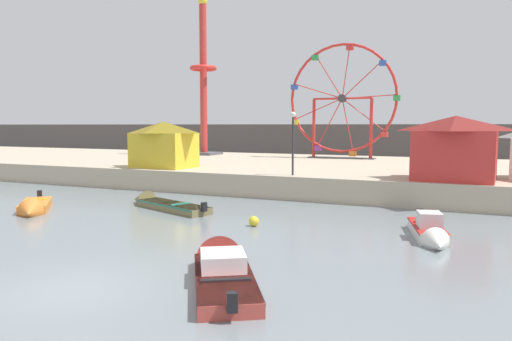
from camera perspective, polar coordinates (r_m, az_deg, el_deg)
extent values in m
plane|color=slate|center=(13.86, -21.00, -13.04)|extent=(240.00, 240.00, 0.00)
cube|color=#B7A88E|center=(37.25, 9.35, -0.24)|extent=(110.00, 20.64, 1.38)
cube|color=#564C47|center=(57.54, 14.70, 3.12)|extent=(140.00, 3.00, 4.40)
cube|color=orange|center=(27.14, -24.63, -3.76)|extent=(3.20, 3.36, 0.42)
cube|color=gold|center=(27.11, -24.65, -3.41)|extent=(3.19, 3.35, 0.08)
cone|color=orange|center=(25.05, -25.22, -4.52)|extent=(1.52, 1.50, 1.21)
cube|color=black|center=(28.85, -24.23, -2.59)|extent=(0.31, 0.31, 0.44)
cube|color=gold|center=(27.51, -24.55, -3.13)|extent=(0.91, 0.84, 0.06)
cube|color=olive|center=(24.78, -9.79, -4.25)|extent=(4.91, 2.87, 0.36)
cube|color=#237566|center=(24.76, -9.80, -3.93)|extent=(4.87, 2.87, 0.08)
cone|color=olive|center=(27.28, -13.47, -3.44)|extent=(1.65, 1.58, 1.19)
cube|color=black|center=(22.77, -6.18, -4.31)|extent=(0.27, 0.30, 0.44)
cube|color=#237566|center=(24.27, -8.98, -3.94)|extent=(0.53, 1.05, 0.06)
cube|color=silver|center=(19.91, 19.58, -6.73)|extent=(1.82, 3.53, 0.45)
cube|color=#B2231E|center=(19.88, 19.60, -6.22)|extent=(1.83, 3.50, 0.08)
cone|color=silver|center=(17.86, 20.70, -8.15)|extent=(1.18, 1.14, 0.98)
cube|color=black|center=(21.59, 18.84, -4.88)|extent=(0.28, 0.25, 0.44)
cube|color=silver|center=(19.41, 19.83, -5.50)|extent=(1.05, 1.18, 0.59)
cube|color=#B2231E|center=(20.27, 19.41, -5.78)|extent=(0.89, 0.37, 0.06)
cube|color=#B24238|center=(13.09, -3.76, -12.94)|extent=(3.61, 4.54, 0.36)
cube|color=black|center=(13.05, -3.76, -12.35)|extent=(3.61, 4.51, 0.08)
cone|color=#B24238|center=(15.77, -4.50, -9.76)|extent=(1.85, 1.79, 1.43)
cube|color=black|center=(10.83, -2.85, -15.29)|extent=(0.31, 0.30, 0.44)
cube|color=silver|center=(13.50, -3.94, -10.55)|extent=(1.72, 1.76, 0.46)
cube|color=black|center=(12.51, -3.58, -12.81)|extent=(1.17, 0.81, 0.06)
torus|color=red|center=(43.26, 10.17, 8.40)|extent=(9.55, 0.24, 9.55)
cylinder|color=#38383D|center=(43.26, 10.17, 8.40)|extent=(0.70, 0.50, 0.70)
cylinder|color=red|center=(43.38, 10.62, 11.44)|extent=(0.68, 0.08, 4.62)
cube|color=red|center=(43.57, 11.06, 14.09)|extent=(0.56, 0.48, 0.44)
cylinder|color=red|center=(43.73, 8.59, 10.96)|extent=(2.57, 0.08, 3.97)
cube|color=#33934C|center=(44.28, 7.02, 13.10)|extent=(0.56, 0.48, 0.44)
cylinder|color=red|center=(43.90, 7.33, 9.30)|extent=(4.46, 0.08, 1.47)
cube|color=#3356B7|center=(44.62, 4.57, 9.81)|extent=(0.56, 0.48, 0.44)
cylinder|color=red|center=(43.79, 7.40, 7.23)|extent=(4.33, 0.08, 1.86)
cube|color=yellow|center=(44.44, 4.71, 5.72)|extent=(0.56, 0.48, 0.44)
cylinder|color=red|center=(43.47, 8.74, 5.68)|extent=(2.22, 0.08, 4.17)
cube|color=purple|center=(43.82, 7.35, 2.63)|extent=(0.56, 0.48, 0.44)
cylinder|color=red|center=(43.08, 10.77, 5.38)|extent=(1.09, 0.08, 4.56)
cube|color=orange|center=(43.04, 11.37, 1.97)|extent=(0.56, 0.48, 0.44)
cylinder|color=red|center=(42.80, 12.55, 6.49)|extent=(3.74, 0.08, 2.89)
cube|color=red|center=(42.46, 14.95, 4.16)|extent=(0.56, 0.48, 0.44)
cylinder|color=red|center=(42.76, 13.23, 8.51)|extent=(4.65, 0.08, 0.29)
cube|color=#33934C|center=(42.37, 16.34, 8.23)|extent=(0.56, 0.48, 0.44)
cylinder|color=red|center=(42.99, 12.46, 10.47)|extent=(3.48, 0.08, 3.20)
cube|color=#3356B7|center=(42.81, 14.79, 12.19)|extent=(0.56, 0.48, 0.44)
cylinder|color=red|center=(43.89, 6.86, 4.97)|extent=(0.28, 0.28, 5.25)
cylinder|color=red|center=(42.65, 13.46, 4.85)|extent=(0.28, 0.28, 5.25)
cylinder|color=red|center=(43.26, 10.17, 8.40)|extent=(5.12, 0.18, 0.18)
cube|color=#4C4C51|center=(43.30, 10.05, 1.49)|extent=(5.92, 1.20, 0.08)
cylinder|color=#BC332D|center=(48.37, -6.24, 10.54)|extent=(0.70, 0.70, 14.58)
torus|color=red|center=(48.49, -6.26, 11.95)|extent=(2.64, 2.64, 0.44)
sphere|color=yellow|center=(49.63, -6.34, 19.30)|extent=(0.90, 0.90, 0.90)
cube|color=#4C4C51|center=(48.25, -6.15, 2.03)|extent=(2.80, 2.80, 0.24)
cube|color=red|center=(27.64, 22.44, 1.66)|extent=(4.22, 3.65, 2.64)
pyramid|color=maroon|center=(27.60, 22.56, 5.18)|extent=(4.65, 4.02, 0.80)
cube|color=yellow|center=(33.92, -10.85, 2.38)|extent=(4.20, 3.01, 2.39)
pyramid|color=olive|center=(33.88, -10.90, 5.04)|extent=(4.62, 3.31, 0.80)
cylinder|color=#2D2D33|center=(28.18, 4.38, 2.88)|extent=(0.12, 0.12, 3.39)
sphere|color=#F2EACC|center=(28.16, 4.41, 6.62)|extent=(0.32, 0.32, 0.32)
sphere|color=yellow|center=(20.63, -0.25, -6.01)|extent=(0.44, 0.44, 0.44)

